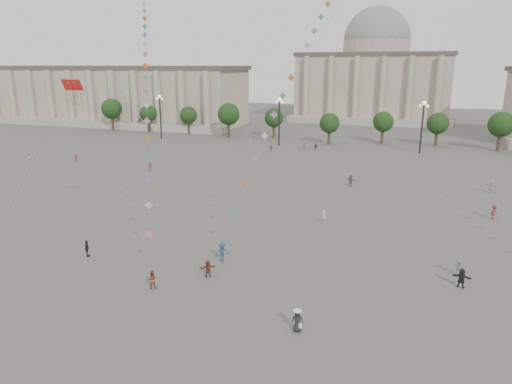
% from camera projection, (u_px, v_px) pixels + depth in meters
% --- Properties ---
extents(ground, '(360.00, 360.00, 0.00)m').
position_uv_depth(ground, '(214.00, 307.00, 34.35)').
color(ground, '#4F4D4A').
rests_on(ground, ground).
extents(hall_west, '(84.00, 26.22, 17.20)m').
position_uv_depth(hall_west, '(114.00, 95.00, 140.92)').
color(hall_west, gray).
rests_on(hall_west, ground).
extents(hall_central, '(48.30, 34.30, 35.50)m').
position_uv_depth(hall_central, '(374.00, 75.00, 148.29)').
color(hall_central, gray).
rests_on(hall_central, ground).
extents(tree_row, '(137.12, 5.12, 8.00)m').
position_uv_depth(tree_row, '(352.00, 120.00, 103.99)').
color(tree_row, '#36281B').
rests_on(tree_row, ground).
extents(lamp_post_far_west, '(2.00, 0.90, 10.65)m').
position_uv_depth(lamp_post_far_west, '(160.00, 108.00, 110.13)').
color(lamp_post_far_west, '#262628').
rests_on(lamp_post_far_west, ground).
extents(lamp_post_mid_west, '(2.00, 0.90, 10.65)m').
position_uv_depth(lamp_post_mid_west, '(279.00, 112.00, 100.82)').
color(lamp_post_mid_west, '#262628').
rests_on(lamp_post_mid_west, ground).
extents(lamp_post_mid_east, '(2.00, 0.90, 10.65)m').
position_uv_depth(lamp_post_mid_east, '(423.00, 117.00, 91.52)').
color(lamp_post_mid_east, '#262628').
rests_on(lamp_post_mid_east, ground).
extents(person_crowd_0, '(0.99, 0.64, 1.56)m').
position_uv_depth(person_crowd_0, '(316.00, 147.00, 96.56)').
color(person_crowd_0, navy).
rests_on(person_crowd_0, ground).
extents(person_crowd_1, '(0.95, 0.93, 1.54)m').
position_uv_depth(person_crowd_1, '(29.00, 157.00, 85.92)').
color(person_crowd_1, silver).
rests_on(person_crowd_1, ground).
extents(person_crowd_2, '(0.81, 1.11, 1.55)m').
position_uv_depth(person_crowd_2, '(76.00, 158.00, 84.88)').
color(person_crowd_2, brown).
rests_on(person_crowd_2, ground).
extents(person_crowd_3, '(1.59, 0.80, 1.65)m').
position_uv_depth(person_crowd_3, '(462.00, 278.00, 37.11)').
color(person_crowd_3, black).
rests_on(person_crowd_3, ground).
extents(person_crowd_4, '(1.79, 1.14, 1.84)m').
position_uv_depth(person_crowd_4, '(304.00, 146.00, 97.11)').
color(person_crowd_4, '#AFAEAB').
rests_on(person_crowd_4, ground).
extents(person_crowd_6, '(1.06, 0.69, 1.54)m').
position_uv_depth(person_crowd_6, '(459.00, 267.00, 39.22)').
color(person_crowd_6, slate).
rests_on(person_crowd_6, ground).
extents(person_crowd_7, '(1.82, 1.32, 1.90)m').
position_uv_depth(person_crowd_7, '(491.00, 186.00, 64.63)').
color(person_crowd_7, silver).
rests_on(person_crowd_7, ground).
extents(person_crowd_8, '(1.22, 1.31, 1.77)m').
position_uv_depth(person_crowd_8, '(494.00, 212.00, 53.51)').
color(person_crowd_8, maroon).
rests_on(person_crowd_8, ground).
extents(person_crowd_10, '(0.40, 0.58, 1.53)m').
position_uv_depth(person_crowd_10, '(250.00, 142.00, 102.69)').
color(person_crowd_10, silver).
rests_on(person_crowd_10, ground).
extents(person_crowd_12, '(1.68, 0.97, 1.72)m').
position_uv_depth(person_crowd_12, '(351.00, 181.00, 68.15)').
color(person_crowd_12, slate).
rests_on(person_crowd_12, ground).
extents(person_crowd_13, '(0.66, 0.59, 1.52)m').
position_uv_depth(person_crowd_13, '(324.00, 216.00, 52.41)').
color(person_crowd_13, silver).
rests_on(person_crowd_13, ground).
extents(person_crowd_16, '(0.93, 0.47, 1.51)m').
position_uv_depth(person_crowd_16, '(271.00, 148.00, 94.74)').
color(person_crowd_16, slate).
rests_on(person_crowd_16, ground).
extents(person_crowd_17, '(0.74, 1.06, 1.50)m').
position_uv_depth(person_crowd_17, '(150.00, 167.00, 77.79)').
color(person_crowd_17, '#9E2B2D').
rests_on(person_crowd_17, ground).
extents(tourist_1, '(0.94, 0.97, 1.63)m').
position_uv_depth(tourist_1, '(87.00, 249.00, 43.11)').
color(tourist_1, black).
rests_on(tourist_1, ground).
extents(tourist_2, '(1.38, 1.18, 1.50)m').
position_uv_depth(tourist_2, '(208.00, 269.00, 39.04)').
color(tourist_2, maroon).
rests_on(tourist_2, ground).
extents(kite_flyer_0, '(0.94, 0.87, 1.56)m').
position_uv_depth(kite_flyer_0, '(152.00, 279.00, 36.99)').
color(kite_flyer_0, '#9C3E2A').
rests_on(kite_flyer_0, ground).
extents(kite_flyer_1, '(1.38, 1.31, 1.88)m').
position_uv_depth(kite_flyer_1, '(222.00, 252.00, 41.99)').
color(kite_flyer_1, navy).
rests_on(kite_flyer_1, ground).
extents(hat_person, '(0.91, 0.73, 1.69)m').
position_uv_depth(hat_person, '(297.00, 320.00, 30.97)').
color(hat_person, black).
rests_on(hat_person, ground).
extents(dragon_kite, '(3.65, 3.88, 16.64)m').
position_uv_depth(dragon_kite, '(72.00, 94.00, 42.70)').
color(dragon_kite, red).
rests_on(dragon_kite, ground).
extents(kite_train_west, '(31.29, 51.75, 71.43)m').
position_uv_depth(kite_train_west, '(145.00, 40.00, 62.03)').
color(kite_train_west, '#3F3F3F').
rests_on(kite_train_west, ground).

